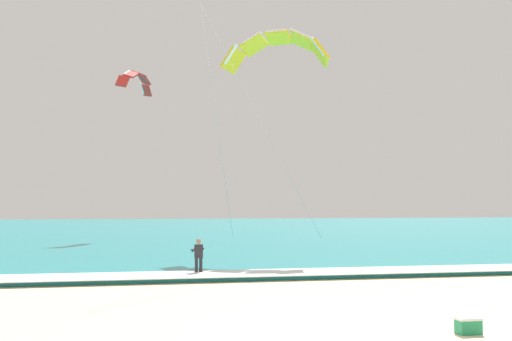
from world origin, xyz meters
TOP-DOWN VIEW (x-y plane):
  - ground_plane at (0.00, 0.00)m, footprint 200.00×200.00m
  - sea at (0.00, 70.56)m, footprint 200.00×120.00m
  - surf_foam at (0.00, 11.56)m, footprint 200.00×2.77m
  - surfboard at (-2.61, 12.28)m, footprint 0.64×1.45m
  - kitesurfer at (-2.61, 12.30)m, footprint 0.57×0.57m
  - kite_primary at (3.25, 21.94)m, footprint 8.68×11.24m
  - kite_distant at (-5.07, 42.35)m, footprint 3.37×5.03m
  - cooler_box at (2.50, -0.96)m, footprint 0.58×0.38m

SIDE VIEW (x-z plane):
  - ground_plane at x=0.00m, z-range 0.00..0.00m
  - surfboard at x=-2.61m, z-range -0.02..0.07m
  - sea at x=0.00m, z-range 0.00..0.20m
  - cooler_box at x=2.50m, z-range 0.00..0.40m
  - surf_foam at x=0.00m, z-range 0.20..0.24m
  - kitesurfer at x=-2.61m, z-range 0.10..1.79m
  - kite_primary at x=3.25m, z-range 6.55..19.39m
  - kite_distant at x=-5.07m, z-range 13.71..15.69m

